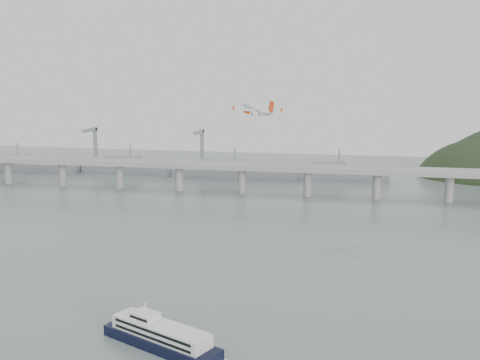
# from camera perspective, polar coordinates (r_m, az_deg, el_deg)

# --- Properties ---
(ground) EXTENTS (900.00, 900.00, 0.00)m
(ground) POSITION_cam_1_polar(r_m,az_deg,el_deg) (234.67, -2.89, -10.98)
(ground) COLOR slate
(ground) RESTS_ON ground
(bridge) EXTENTS (800.00, 22.00, 23.90)m
(bridge) POSITION_cam_1_polar(r_m,az_deg,el_deg) (420.96, 4.02, 0.86)
(bridge) COLOR gray
(bridge) RESTS_ON ground
(distant_fleet) EXTENTS (453.00, 60.90, 40.00)m
(distant_fleet) POSITION_cam_1_polar(r_m,az_deg,el_deg) (527.79, -11.75, 1.25)
(distant_fleet) COLOR slate
(distant_fleet) RESTS_ON ground
(ferry) EXTENTS (66.75, 34.80, 13.40)m
(ferry) POSITION_cam_1_polar(r_m,az_deg,el_deg) (187.40, -8.03, -15.45)
(ferry) COLOR black
(ferry) RESTS_ON ground
(airliner) EXTENTS (27.10, 28.71, 9.02)m
(airliner) POSITION_cam_1_polar(r_m,az_deg,el_deg) (311.77, 1.68, 7.24)
(airliner) COLOR silver
(airliner) RESTS_ON ground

